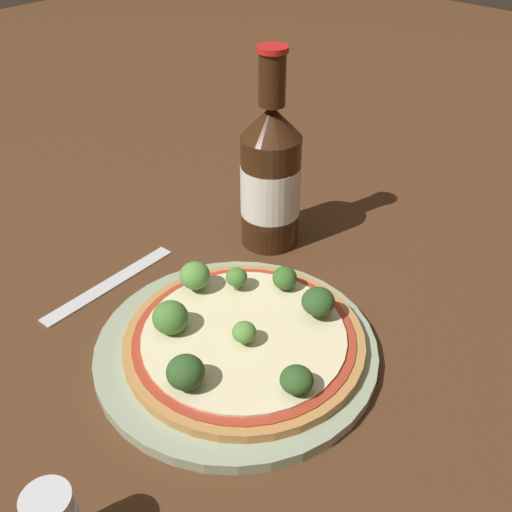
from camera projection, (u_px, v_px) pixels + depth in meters
ground_plane at (261, 350)px, 0.60m from camera, size 3.00×3.00×0.00m
plate at (236, 349)px, 0.59m from camera, size 0.28×0.28×0.01m
pizza at (244, 339)px, 0.58m from camera, size 0.24×0.24×0.01m
broccoli_floret_0 at (243, 332)px, 0.56m from camera, size 0.02×0.02×0.02m
broccoli_floret_1 at (297, 380)px, 0.51m from camera, size 0.03×0.03×0.02m
broccoli_floret_2 at (170, 317)px, 0.58m from camera, size 0.04×0.04×0.03m
broccoli_floret_3 at (318, 302)px, 0.59m from camera, size 0.03×0.03×0.03m
broccoli_floret_4 at (195, 275)px, 0.63m from camera, size 0.03×0.03×0.03m
broccoli_floret_5 at (237, 277)px, 0.63m from camera, size 0.02×0.02×0.03m
broccoli_floret_6 at (186, 372)px, 0.52m from camera, size 0.03×0.03×0.03m
broccoli_floret_7 at (285, 278)px, 0.63m from camera, size 0.03×0.03×0.03m
beer_bottle at (271, 176)px, 0.71m from camera, size 0.07×0.07×0.24m
fork at (110, 283)px, 0.68m from camera, size 0.03×0.18×0.00m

